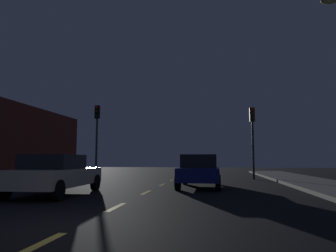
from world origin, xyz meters
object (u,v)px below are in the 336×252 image
at_px(car_stopped_ahead, 199,171).
at_px(car_adjacent_lane, 55,174).
at_px(traffic_signal_right, 253,128).
at_px(traffic_signal_left, 97,127).

height_order(car_stopped_ahead, car_adjacent_lane, car_stopped_ahead).
xyz_separation_m(traffic_signal_right, car_adjacent_lane, (-8.10, -10.05, -2.49)).
bearing_deg(car_stopped_ahead, car_adjacent_lane, -142.45).
distance_m(car_stopped_ahead, car_adjacent_lane, 6.25).
distance_m(traffic_signal_right, car_adjacent_lane, 13.15).
xyz_separation_m(traffic_signal_left, car_adjacent_lane, (2.29, -10.05, -2.74)).
relative_size(car_stopped_ahead, car_adjacent_lane, 0.94).
height_order(traffic_signal_left, car_adjacent_lane, traffic_signal_left).
bearing_deg(car_adjacent_lane, traffic_signal_right, 51.16).
relative_size(traffic_signal_right, car_adjacent_lane, 1.00).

